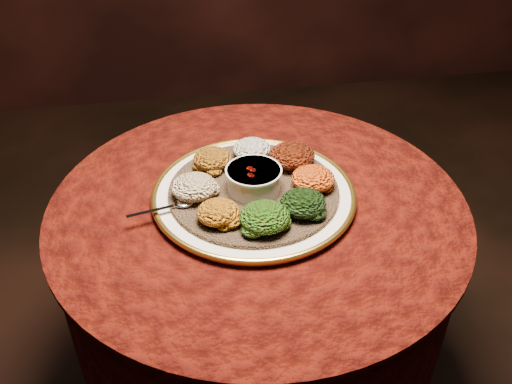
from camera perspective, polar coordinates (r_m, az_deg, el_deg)
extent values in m
cylinder|color=black|center=(1.58, 0.16, -12.48)|extent=(0.12, 0.12, 0.68)
cylinder|color=black|center=(1.33, 0.19, -2.26)|extent=(0.80, 0.80, 0.04)
cylinder|color=#420C05|center=(1.42, 0.18, -6.81)|extent=(0.93, 0.93, 0.34)
cylinder|color=#420C05|center=(1.31, 0.19, -1.34)|extent=(0.96, 0.96, 0.01)
cylinder|color=silver|center=(1.31, -0.23, -0.35)|extent=(0.53, 0.53, 0.02)
torus|color=#B98D2E|center=(1.31, -0.23, -0.11)|extent=(0.47, 0.47, 0.01)
cylinder|color=brown|center=(1.30, -0.23, 0.14)|extent=(0.39, 0.39, 0.01)
cylinder|color=silver|center=(1.29, -0.23, 1.27)|extent=(0.12, 0.12, 0.05)
cylinder|color=silver|center=(1.27, -0.24, 2.14)|extent=(0.13, 0.13, 0.01)
cylinder|color=#580E04|center=(1.28, -0.24, 1.86)|extent=(0.10, 0.10, 0.01)
ellipsoid|color=silver|center=(1.26, -7.23, -1.13)|extent=(0.04, 0.03, 0.01)
cube|color=silver|center=(1.25, -10.31, -1.87)|extent=(0.11, 0.03, 0.00)
ellipsoid|color=silver|center=(1.40, -0.44, 4.33)|extent=(0.09, 0.09, 0.04)
ellipsoid|color=black|center=(1.37, 3.63, 3.66)|extent=(0.11, 0.10, 0.05)
ellipsoid|color=#BF830F|center=(1.30, 5.72, 1.34)|extent=(0.10, 0.09, 0.05)
ellipsoid|color=black|center=(1.22, 4.73, -1.09)|extent=(0.10, 0.10, 0.05)
ellipsoid|color=#8E2C09|center=(1.18, 0.86, -2.52)|extent=(0.11, 0.10, 0.05)
ellipsoid|color=#B76210|center=(1.20, -3.82, -2.02)|extent=(0.09, 0.09, 0.04)
ellipsoid|color=maroon|center=(1.27, -6.21, 0.51)|extent=(0.10, 0.10, 0.05)
ellipsoid|color=#904B11|center=(1.37, -4.37, 3.35)|extent=(0.09, 0.09, 0.04)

